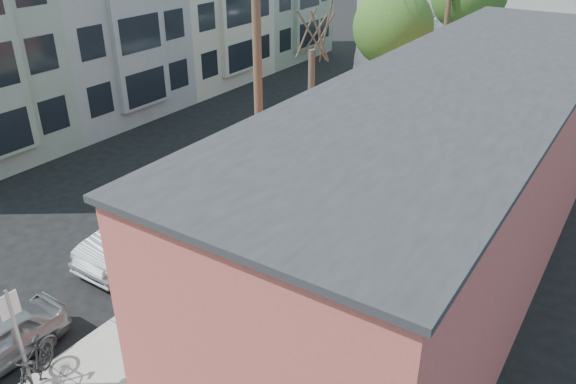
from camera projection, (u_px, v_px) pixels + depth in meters
The scene contains 22 objects.
ground at pixel (117, 266), 17.95m from camera, with size 120.00×120.00×0.00m, color black.
sidewalk at pixel (384, 173), 24.02m from camera, with size 4.50×58.00×0.15m, color #A3A097.
cafe_building at pixel (457, 185), 15.76m from camera, with size 6.60×20.20×6.61m.
apartment_row at pixel (154, 19), 32.11m from camera, with size 6.30×32.00×9.00m.
sign_post at pixel (17, 331), 12.52m from camera, with size 0.07×0.45×2.80m.
parking_meter_near at pixel (156, 269), 16.13m from camera, with size 0.14×0.14×1.24m.
parking_meter_far at pixel (335, 150), 24.02m from camera, with size 0.14×0.14×1.24m.
utility_pole_near at pixel (256, 80), 17.68m from camera, with size 3.57×0.28×10.00m.
utility_pole_far at pixel (448, 6), 30.96m from camera, with size 1.80×0.28×10.00m.
tree_bare at pixel (310, 128), 20.58m from camera, with size 0.24×0.24×5.74m.
tree_leafy_mid at pixel (393, 27), 24.51m from camera, with size 3.51×3.51×7.19m.
patio_chair_a at pixel (231, 353), 13.66m from camera, with size 0.50×0.50×0.88m, color #113F26, non-canonical shape.
patio_chair_b at pixel (238, 361), 13.42m from camera, with size 0.50×0.50×0.88m, color #113F26, non-canonical shape.
patron_grey at pixel (270, 286), 15.14m from camera, with size 0.72×0.47×1.97m, color gray.
cyclist at pixel (214, 257), 16.49m from camera, with size 1.21×0.70×1.87m, color maroon.
cyclist_bike at pixel (215, 268), 16.66m from camera, with size 0.72×2.07×1.09m, color black.
parked_bike_a at pixel (34, 367), 13.02m from camera, with size 0.57×2.01×1.21m, color black.
car_1 at pixel (148, 230), 18.36m from camera, with size 1.75×5.02×1.65m, color #AEAFB6.
car_2 at pixel (277, 161), 23.29m from camera, with size 2.38×5.85×1.70m, color black.
car_3 at pixel (345, 117), 28.20m from camera, with size 2.77×6.01×1.67m, color #94979B.
car_4 at pixel (398, 92), 32.29m from camera, with size 1.51×4.33×1.43m, color #9B9FA2.
bus at pixel (404, 47), 38.43m from camera, with size 2.78×11.89×3.31m, color white.
Camera 1 is at (12.77, -9.43, 10.30)m, focal length 35.00 mm.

